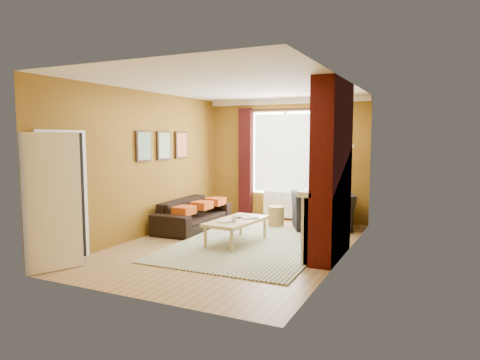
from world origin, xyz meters
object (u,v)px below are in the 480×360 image
at_px(wicker_stool, 276,216).
at_px(armchair, 322,211).
at_px(sofa, 194,214).
at_px(coffee_table, 237,222).
at_px(floor_lamp, 348,163).

bearing_deg(wicker_stool, armchair, 5.41).
height_order(sofa, armchair, armchair).
bearing_deg(sofa, armchair, -70.17).
bearing_deg(armchair, coffee_table, 35.09).
bearing_deg(floor_lamp, wicker_stool, -171.45).
xyz_separation_m(armchair, coffee_table, (-1.08, -1.85, 0.01)).
bearing_deg(floor_lamp, armchair, -165.28).
xyz_separation_m(coffee_table, floor_lamp, (1.57, 1.98, 1.00)).
distance_m(armchair, coffee_table, 2.14).
distance_m(wicker_stool, floor_lamp, 1.89).
height_order(coffee_table, wicker_stool, coffee_table).
relative_size(armchair, wicker_stool, 2.71).
bearing_deg(sofa, floor_lamp, -71.43).
height_order(armchair, floor_lamp, floor_lamp).
relative_size(sofa, floor_lamp, 1.20).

